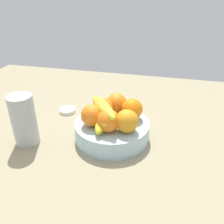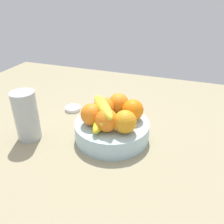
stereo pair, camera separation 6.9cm
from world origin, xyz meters
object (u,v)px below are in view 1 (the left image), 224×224
(fruit_bowl, at_px, (112,130))
(banana_bunch, at_px, (103,113))
(orange_center, at_px, (103,108))
(orange_back_left, at_px, (92,115))
(orange_front_right, at_px, (117,103))
(orange_back_right, at_px, (108,121))
(orange_front_left, at_px, (132,109))
(thermos_tumbler, at_px, (24,120))
(orange_top_stack, at_px, (127,121))
(jar_lid, at_px, (67,110))

(fruit_bowl, height_order, banana_bunch, banana_bunch)
(orange_center, height_order, orange_back_left, same)
(orange_front_right, relative_size, orange_back_left, 1.00)
(orange_front_right, height_order, orange_back_right, same)
(orange_center, bearing_deg, orange_front_left, -169.47)
(orange_back_right, height_order, banana_bunch, banana_bunch)
(orange_center, xyz_separation_m, thermos_tumbler, (0.24, 0.12, -0.01))
(orange_back_right, xyz_separation_m, banana_bunch, (0.03, -0.04, 0.00))
(orange_front_left, bearing_deg, banana_bunch, 34.15)
(orange_center, height_order, banana_bunch, banana_bunch)
(orange_back_right, height_order, orange_top_stack, same)
(fruit_bowl, relative_size, banana_bunch, 1.43)
(orange_front_right, relative_size, orange_top_stack, 1.00)
(orange_front_right, distance_m, thermos_tumbler, 0.32)
(orange_front_left, distance_m, orange_center, 0.10)
(fruit_bowl, bearing_deg, thermos_tumbler, 19.43)
(orange_center, bearing_deg, orange_back_right, 118.00)
(orange_top_stack, bearing_deg, orange_back_left, -4.08)
(orange_front_right, distance_m, orange_top_stack, 0.13)
(banana_bunch, xyz_separation_m, jar_lid, (0.20, -0.16, -0.10))
(orange_center, distance_m, orange_back_left, 0.06)
(orange_front_left, distance_m, orange_back_right, 0.11)
(orange_front_right, xyz_separation_m, orange_back_right, (-0.00, 0.13, 0.00))
(fruit_bowl, bearing_deg, orange_top_stack, 144.15)
(orange_back_right, bearing_deg, jar_lid, -39.67)
(orange_back_right, bearing_deg, banana_bunch, -52.20)
(orange_back_right, relative_size, jar_lid, 1.12)
(orange_back_left, relative_size, jar_lid, 1.12)
(banana_bunch, height_order, thermos_tumbler, thermos_tumbler)
(jar_lid, bearing_deg, thermos_tumbler, 79.49)
(orange_center, relative_size, orange_back_right, 1.00)
(orange_center, bearing_deg, orange_back_left, 70.81)
(thermos_tumbler, xyz_separation_m, jar_lid, (-0.04, -0.24, -0.08))
(orange_back_right, bearing_deg, orange_front_left, -121.90)
(banana_bunch, xyz_separation_m, thermos_tumbler, (0.25, 0.08, -0.02))
(orange_center, bearing_deg, thermos_tumbler, 27.16)
(orange_front_right, bearing_deg, banana_bunch, 74.91)
(orange_front_right, distance_m, orange_back_left, 0.12)
(banana_bunch, bearing_deg, orange_back_right, 127.80)
(fruit_bowl, bearing_deg, banana_bunch, 32.68)
(fruit_bowl, xyz_separation_m, orange_front_left, (-0.06, -0.04, 0.07))
(orange_front_left, xyz_separation_m, orange_front_right, (0.06, -0.03, 0.00))
(fruit_bowl, xyz_separation_m, orange_back_left, (0.06, 0.03, 0.07))
(orange_top_stack, relative_size, banana_bunch, 0.41)
(orange_back_right, relative_size, banana_bunch, 0.41)
(thermos_tumbler, bearing_deg, orange_center, -152.84)
(orange_back_left, bearing_deg, orange_front_left, -147.74)
(orange_back_left, xyz_separation_m, orange_top_stack, (-0.12, 0.01, 0.00))
(orange_back_right, bearing_deg, orange_top_stack, -168.89)
(orange_front_left, xyz_separation_m, orange_top_stack, (0.00, 0.08, 0.00))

